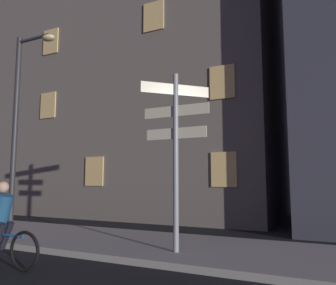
{
  "coord_description": "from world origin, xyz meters",
  "views": [
    {
      "loc": [
        4.19,
        0.3,
        1.63
      ],
      "look_at": [
        0.8,
        7.21,
        2.51
      ],
      "focal_mm": 35.51,
      "sensor_mm": 36.0,
      "label": 1
    }
  ],
  "objects": [
    {
      "name": "sidewalk_kerb",
      "position": [
        0.0,
        7.5,
        0.07
      ],
      "size": [
        40.0,
        3.17,
        0.14
      ],
      "primitive_type": "cube",
      "color": "gray",
      "rests_on": "ground_plane"
    },
    {
      "name": "street_lamp",
      "position": [
        -4.25,
        7.25,
        3.67
      ],
      "size": [
        1.54,
        0.28,
        5.97
      ],
      "color": "#2D2D30",
      "rests_on": "sidewalk_kerb"
    },
    {
      "name": "cyclist",
      "position": [
        -1.46,
        4.69,
        0.75
      ],
      "size": [
        1.82,
        0.33,
        1.61
      ],
      "color": "black",
      "rests_on": "ground_plane"
    },
    {
      "name": "building_left_block",
      "position": [
        -4.65,
        14.88,
        7.65
      ],
      "size": [
        13.86,
        7.06,
        15.29
      ],
      "color": "#6B6056",
      "rests_on": "ground_plane"
    },
    {
      "name": "signpost",
      "position": [
        1.19,
        6.79,
        2.47
      ],
      "size": [
        1.55,
        1.15,
        3.83
      ],
      "color": "gray",
      "rests_on": "sidewalk_kerb"
    }
  ]
}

